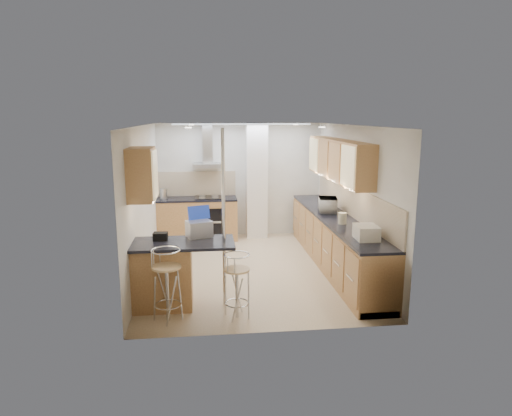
{
  "coord_description": "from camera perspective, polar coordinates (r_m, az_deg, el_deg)",
  "views": [
    {
      "loc": [
        -0.79,
        -7.63,
        2.67
      ],
      "look_at": [
        0.11,
        0.2,
        1.06
      ],
      "focal_mm": 32.0,
      "sensor_mm": 36.0,
      "label": 1
    }
  ],
  "objects": [
    {
      "name": "microwave",
      "position": [
        8.45,
        8.98,
        0.37
      ],
      "size": [
        0.4,
        0.53,
        0.26
      ],
      "primitive_type": "imported",
      "rotation": [
        0.0,
        0.0,
        1.39
      ],
      "color": "silver",
      "rests_on": "right_counter"
    },
    {
      "name": "bread_bin",
      "position": [
        6.72,
        13.63,
        -2.98
      ],
      "size": [
        0.32,
        0.4,
        0.2
      ],
      "primitive_type": "cube",
      "rotation": [
        0.0,
        0.0,
        -0.04
      ],
      "color": "silver",
      "rests_on": "right_counter"
    },
    {
      "name": "kettle",
      "position": [
        9.86,
        -11.48,
        1.76
      ],
      "size": [
        0.16,
        0.16,
        0.23
      ],
      "primitive_type": "cylinder",
      "color": "#B9BCBE",
      "rests_on": "back_counter"
    },
    {
      "name": "room_shell",
      "position": [
        8.16,
        1.35,
        3.6
      ],
      "size": [
        3.64,
        4.84,
        2.51
      ],
      "color": "beige",
      "rests_on": "ground"
    },
    {
      "name": "ground",
      "position": [
        8.12,
        -0.63,
        -7.65
      ],
      "size": [
        4.8,
        4.8,
        0.0
      ],
      "primitive_type": "plane",
      "color": "tan",
      "rests_on": "ground"
    },
    {
      "name": "jar_a",
      "position": [
        8.4,
        8.91,
        -0.01
      ],
      "size": [
        0.16,
        0.16,
        0.17
      ],
      "primitive_type": "cylinder",
      "rotation": [
        0.0,
        0.0,
        -0.42
      ],
      "color": "silver",
      "rests_on": "right_counter"
    },
    {
      "name": "bar_stool_end",
      "position": [
        6.14,
        -2.4,
        -9.68
      ],
      "size": [
        0.51,
        0.51,
        0.89
      ],
      "primitive_type": null,
      "rotation": [
        0.0,
        0.0,
        0.73
      ],
      "color": "#DBAF76",
      "rests_on": "ground"
    },
    {
      "name": "laptop",
      "position": [
        6.63,
        -7.12,
        -2.61
      ],
      "size": [
        0.41,
        0.36,
        0.24
      ],
      "primitive_type": "cube",
      "rotation": [
        0.0,
        0.0,
        0.33
      ],
      "color": "#A9ABB1",
      "rests_on": "peninsula"
    },
    {
      "name": "jar_c",
      "position": [
        7.59,
        10.75,
        -1.27
      ],
      "size": [
        0.16,
        0.16,
        0.19
      ],
      "primitive_type": "cylinder",
      "rotation": [
        0.0,
        0.0,
        -0.19
      ],
      "color": "beige",
      "rests_on": "right_counter"
    },
    {
      "name": "bag",
      "position": [
        6.57,
        -11.86,
        -3.48
      ],
      "size": [
        0.21,
        0.16,
        0.11
      ],
      "primitive_type": "cube",
      "rotation": [
        0.0,
        0.0,
        -0.06
      ],
      "color": "black",
      "rests_on": "peninsula"
    },
    {
      "name": "jar_d",
      "position": [
        7.0,
        14.4,
        -2.75
      ],
      "size": [
        0.13,
        0.13,
        0.13
      ],
      "primitive_type": "cylinder",
      "rotation": [
        0.0,
        0.0,
        -0.36
      ],
      "color": "silver",
      "rests_on": "right_counter"
    },
    {
      "name": "jar_b",
      "position": [
        9.15,
        9.09,
        0.82
      ],
      "size": [
        0.12,
        0.12,
        0.14
      ],
      "primitive_type": "cylinder",
      "rotation": [
        0.0,
        0.0,
        0.06
      ],
      "color": "silver",
      "rests_on": "right_counter"
    },
    {
      "name": "peninsula",
      "position": [
        6.56,
        -9.21,
        -8.13
      ],
      "size": [
        1.47,
        0.72,
        0.94
      ],
      "color": "#9D6A3E",
      "rests_on": "ground"
    },
    {
      "name": "right_counter",
      "position": [
        8.26,
        9.8,
        -4.13
      ],
      "size": [
        0.63,
        4.4,
        0.92
      ],
      "color": "#9D6A3E",
      "rests_on": "ground"
    },
    {
      "name": "bar_stool_near",
      "position": [
        6.15,
        -11.05,
        -9.42
      ],
      "size": [
        0.53,
        0.53,
        0.98
      ],
      "primitive_type": null,
      "rotation": [
        0.0,
        0.0,
        -0.42
      ],
      "color": "#DBAF76",
      "rests_on": "ground"
    },
    {
      "name": "back_counter",
      "position": [
        9.98,
        -7.32,
        -1.34
      ],
      "size": [
        1.7,
        0.63,
        0.92
      ],
      "color": "#9D6A3E",
      "rests_on": "ground"
    }
  ]
}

